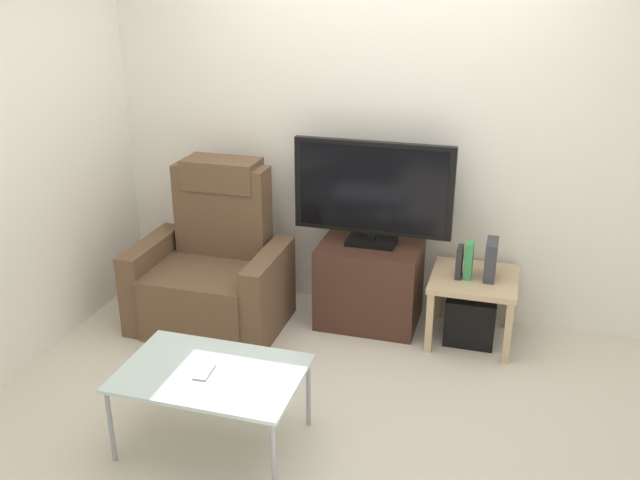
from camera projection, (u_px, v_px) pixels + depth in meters
ground_plane at (333, 386)px, 4.06m from camera, size 6.40×6.40×0.00m
wall_back at (379, 125)px, 4.59m from camera, size 6.40×0.06×2.60m
wall_side at (24, 146)px, 4.07m from camera, size 0.06×4.48×2.60m
tv_stand at (369, 284)px, 4.69m from camera, size 0.66×0.48×0.57m
television at (373, 191)px, 4.46m from camera, size 1.03×0.20×0.69m
recliner_armchair at (213, 269)px, 4.69m from camera, size 0.98×0.78×1.08m
side_table at (474, 287)px, 4.44m from camera, size 0.54×0.54×0.44m
subwoofer_box at (471, 317)px, 4.52m from camera, size 0.31×0.31×0.31m
book_leftmost at (459, 262)px, 4.39m from camera, size 0.04×0.14×0.20m
book_middle at (469, 260)px, 4.36m from camera, size 0.05×0.11×0.24m
game_console at (491, 260)px, 4.35m from camera, size 0.07×0.20×0.25m
coffee_table at (211, 376)px, 3.45m from camera, size 0.90×0.60×0.42m
cell_phone at (204, 372)px, 3.43m from camera, size 0.08×0.15×0.01m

